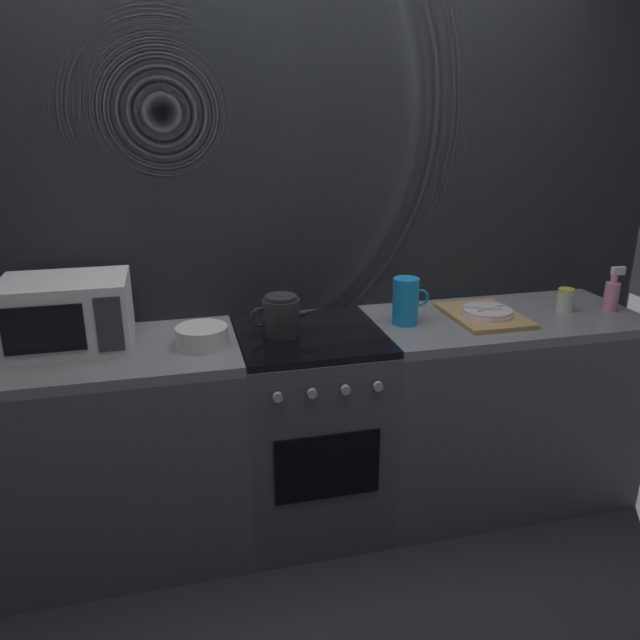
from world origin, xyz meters
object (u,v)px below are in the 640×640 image
(kettle, at_px, (281,315))
(microwave, at_px, (67,314))
(spice_jar, at_px, (565,300))
(spray_bottle, at_px, (612,294))
(mixing_bowl, at_px, (202,336))
(dish_pile, at_px, (485,314))
(stove_unit, at_px, (310,430))
(pitcher, at_px, (406,301))

(kettle, bearing_deg, microwave, 175.87)
(spice_jar, height_order, spray_bottle, spray_bottle)
(kettle, bearing_deg, mixing_bowl, -170.06)
(microwave, xyz_separation_m, dish_pile, (1.72, -0.07, -0.12))
(microwave, bearing_deg, mixing_bowl, -13.19)
(stove_unit, xyz_separation_m, kettle, (-0.11, 0.01, 0.53))
(mixing_bowl, bearing_deg, spice_jar, 1.91)
(stove_unit, relative_size, mixing_bowl, 4.50)
(microwave, height_order, spice_jar, microwave)
(microwave, height_order, kettle, microwave)
(kettle, bearing_deg, stove_unit, -2.95)
(microwave, bearing_deg, kettle, -4.13)
(stove_unit, distance_m, spice_jar, 1.29)
(microwave, xyz_separation_m, spice_jar, (2.12, -0.06, -0.08))
(dish_pile, xyz_separation_m, spray_bottle, (0.61, -0.03, 0.06))
(dish_pile, relative_size, spice_jar, 3.81)
(dish_pile, height_order, spray_bottle, spray_bottle)
(mixing_bowl, bearing_deg, stove_unit, 6.60)
(kettle, relative_size, dish_pile, 0.71)
(stove_unit, distance_m, kettle, 0.54)
(stove_unit, xyz_separation_m, dish_pile, (0.79, -0.01, 0.47))
(spray_bottle, bearing_deg, stove_unit, 178.25)
(dish_pile, bearing_deg, spray_bottle, -3.06)
(pitcher, distance_m, dish_pile, 0.38)
(mixing_bowl, xyz_separation_m, spray_bottle, (1.83, 0.01, 0.04))
(mixing_bowl, distance_m, pitcher, 0.86)
(microwave, xyz_separation_m, pitcher, (1.35, -0.05, -0.03))
(spice_jar, bearing_deg, spray_bottle, -12.71)
(stove_unit, height_order, spice_jar, spice_jar)
(spice_jar, bearing_deg, mixing_bowl, -178.09)
(dish_pile, distance_m, spray_bottle, 0.61)
(microwave, bearing_deg, dish_pile, -2.50)
(mixing_bowl, distance_m, dish_pile, 1.23)
(kettle, bearing_deg, spray_bottle, -1.84)
(stove_unit, bearing_deg, spray_bottle, -1.75)
(stove_unit, bearing_deg, kettle, 177.05)
(spice_jar, relative_size, spray_bottle, 0.52)
(spray_bottle, bearing_deg, mixing_bowl, -179.76)
(stove_unit, xyz_separation_m, spray_bottle, (1.40, -0.04, 0.53))
(stove_unit, distance_m, spray_bottle, 1.49)
(pitcher, distance_m, spice_jar, 0.77)
(pitcher, distance_m, spray_bottle, 0.98)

